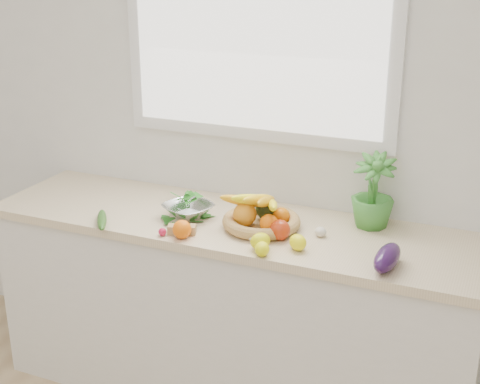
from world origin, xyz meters
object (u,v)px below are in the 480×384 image
at_px(apple, 280,230).
at_px(fruit_basket, 261,217).
at_px(cucumber, 102,220).
at_px(potted_herb, 373,192).
at_px(colander_with_spinach, 188,206).
at_px(eggplant, 387,258).

height_order(apple, fruit_basket, fruit_basket).
bearing_deg(apple, cucumber, -168.78).
distance_m(potted_herb, colander_with_spinach, 0.81).
distance_m(cucumber, colander_with_spinach, 0.38).
height_order(eggplant, fruit_basket, fruit_basket).
bearing_deg(cucumber, potted_herb, 22.28).
bearing_deg(colander_with_spinach, eggplant, -9.18).
height_order(eggplant, colander_with_spinach, colander_with_spinach).
xyz_separation_m(apple, potted_herb, (0.31, 0.29, 0.12)).
bearing_deg(apple, potted_herb, 42.88).
bearing_deg(cucumber, fruit_basket, 20.14).
relative_size(apple, fruit_basket, 0.21).
relative_size(eggplant, colander_with_spinach, 0.81).
relative_size(apple, potted_herb, 0.26).
height_order(apple, cucumber, apple).
relative_size(apple, cucumber, 0.38).
distance_m(apple, cucumber, 0.79).
height_order(potted_herb, colander_with_spinach, potted_herb).
xyz_separation_m(eggplant, colander_with_spinach, (-0.92, 0.15, 0.01)).
xyz_separation_m(eggplant, fruit_basket, (-0.58, 0.18, 0.01)).
bearing_deg(eggplant, potted_herb, 111.14).
bearing_deg(potted_herb, apple, -137.12).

